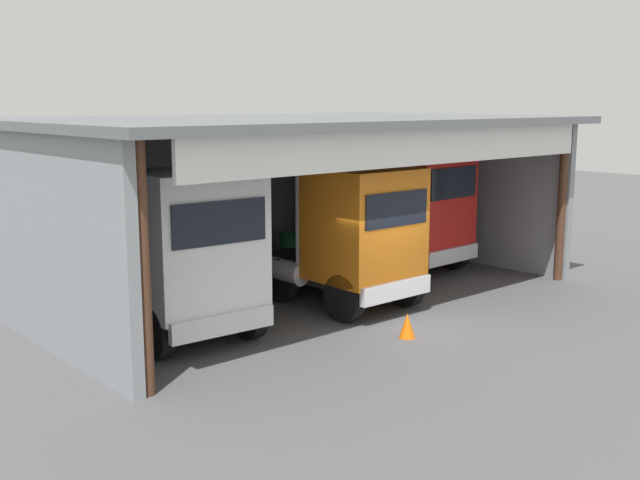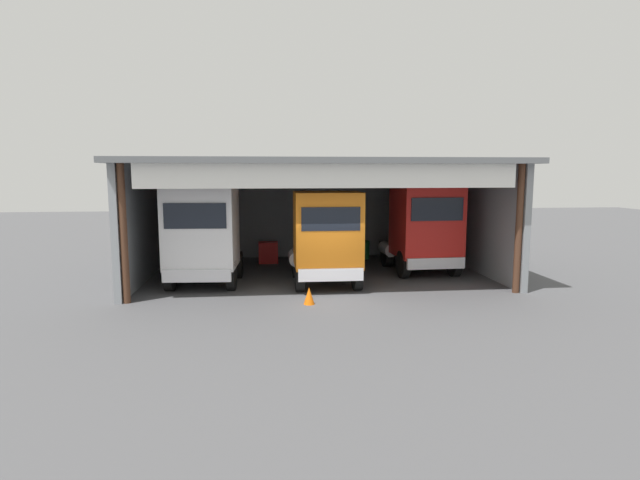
% 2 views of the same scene
% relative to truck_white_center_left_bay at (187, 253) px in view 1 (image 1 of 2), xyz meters
% --- Properties ---
extents(ground_plane, '(80.00, 80.00, 0.00)m').
position_rel_truck_white_center_left_bay_xyz_m(ground_plane, '(4.46, -2.37, -1.95)').
color(ground_plane, '#4C4C4F').
rests_on(ground_plane, ground).
extents(workshop_shed, '(14.48, 9.57, 4.74)m').
position_rel_truck_white_center_left_bay_xyz_m(workshop_shed, '(4.46, 2.85, 1.37)').
color(workshop_shed, gray).
rests_on(workshop_shed, ground).
extents(truck_white_center_left_bay, '(2.73, 4.61, 3.73)m').
position_rel_truck_white_center_left_bay_xyz_m(truck_white_center_left_bay, '(0.00, 0.00, 0.00)').
color(truck_white_center_left_bay, white).
rests_on(truck_white_center_left_bay, ground).
extents(truck_orange_center_bay, '(2.56, 5.02, 3.55)m').
position_rel_truck_white_center_left_bay_xyz_m(truck_orange_center_bay, '(4.55, -0.44, -0.12)').
color(truck_orange_center_bay, orange).
rests_on(truck_orange_center_bay, ground).
extents(truck_red_left_bay, '(2.74, 5.29, 3.80)m').
position_rel_truck_white_center_left_bay_xyz_m(truck_red_left_bay, '(8.87, 1.48, 0.02)').
color(truck_red_left_bay, red).
rests_on(truck_red_left_bay, ground).
extents(oil_drum, '(0.58, 0.58, 0.88)m').
position_rel_truck_white_center_left_bay_xyz_m(oil_drum, '(7.13, 5.34, -1.51)').
color(oil_drum, '#197233').
rests_on(oil_drum, ground).
extents(tool_cart, '(0.90, 0.60, 1.00)m').
position_rel_truck_white_center_left_bay_xyz_m(tool_cart, '(2.45, 4.66, -1.45)').
color(tool_cart, red).
rests_on(tool_cart, ground).
extents(traffic_cone, '(0.36, 0.36, 0.56)m').
position_rel_truck_white_center_left_bay_xyz_m(traffic_cone, '(3.70, -3.03, -1.67)').
color(traffic_cone, orange).
rests_on(traffic_cone, ground).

